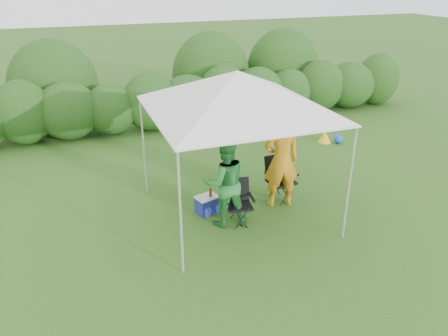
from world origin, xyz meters
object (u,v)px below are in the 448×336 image
object	(u,v)px
chair_right	(279,175)
chair_left	(238,199)
canopy	(237,91)
man	(281,160)
woman	(225,182)
cooler	(207,204)

from	to	relation	value
chair_right	chair_left	xyz separation A→B (m)	(-1.16, -0.59, -0.05)
canopy	chair_right	distance (m)	2.22
man	woman	world-z (taller)	man
canopy	woman	bearing A→B (deg)	-137.20
man	canopy	bearing A→B (deg)	7.87
canopy	cooler	world-z (taller)	canopy
canopy	woman	world-z (taller)	canopy
chair_left	cooler	distance (m)	0.75
cooler	man	bearing A→B (deg)	-23.83
canopy	cooler	bearing A→B (deg)	162.71
canopy	chair_right	xyz separation A→B (m)	(1.06, 0.24, -1.93)
chair_right	man	xyz separation A→B (m)	(-0.11, -0.26, 0.46)
chair_left	man	distance (m)	1.20
man	cooler	bearing A→B (deg)	1.81
chair_right	woman	xyz separation A→B (m)	(-1.41, -0.57, 0.34)
woman	cooler	bearing A→B (deg)	-61.07
canopy	chair_left	size ratio (longest dim) A/B	3.64
canopy	chair_left	distance (m)	2.01
chair_right	chair_left	size ratio (longest dim) A/B	1.10
chair_right	woman	world-z (taller)	woman
chair_right	woman	size ratio (longest dim) A/B	0.54
chair_left	woman	bearing A→B (deg)	-175.64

